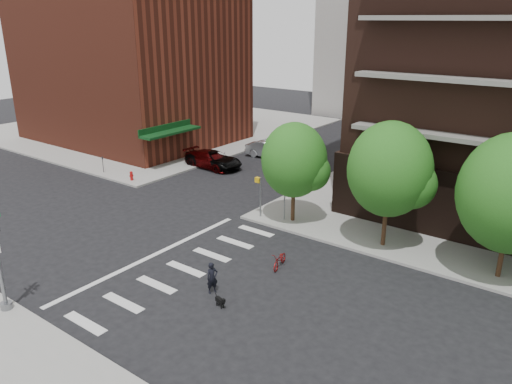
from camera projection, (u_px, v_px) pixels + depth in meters
The scene contains 16 objects.
ground at pixel (146, 253), 27.20m from camera, with size 120.00×120.00×0.00m, color black.
sidewalk_nw at pixel (158, 126), 58.79m from camera, with size 31.00×33.00×0.15m, color gray.
crosswalk at pixel (175, 265), 25.95m from camera, with size 3.85×13.00×0.01m.
midrise_nw at pixel (128, 39), 49.89m from camera, with size 21.40×15.50×20.00m.
tree_a at pixel (294, 160), 30.03m from camera, with size 4.00×4.00×5.90m.
tree_b at pixel (390, 169), 26.47m from camera, with size 4.50×4.50×6.65m.
tree_c at pixel (512, 194), 23.10m from camera, with size 5.00×5.00×6.80m.
pedestrian_signal at pixel (266, 191), 31.26m from camera, with size 2.18×0.67×2.60m.
fire_hydrant at pixel (131, 175), 38.85m from camera, with size 0.24×0.24×0.73m.
parking_meter at pixel (103, 163), 40.70m from camera, with size 0.10×0.08×1.32m.
parked_car_black at pixel (214, 160), 42.49m from camera, with size 5.16×2.38×1.43m, color black.
parked_car_maroon at pixel (210, 160), 42.49m from camera, with size 4.97×2.02×1.44m, color #3F0404.
parked_car_silver at pixel (271, 149), 45.51m from camera, with size 4.75×1.66×1.57m, color #AEB2B6.
scooter at pixel (280, 260), 25.56m from camera, with size 0.56×1.62×0.85m, color maroon.
dog_walker at pixel (212, 278), 23.09m from camera, with size 0.37×0.56×1.53m, color black.
dog at pixel (220, 301), 22.05m from camera, with size 0.62×0.28×0.52m.
Camera 1 is at (19.52, -16.07, 12.15)m, focal length 35.00 mm.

